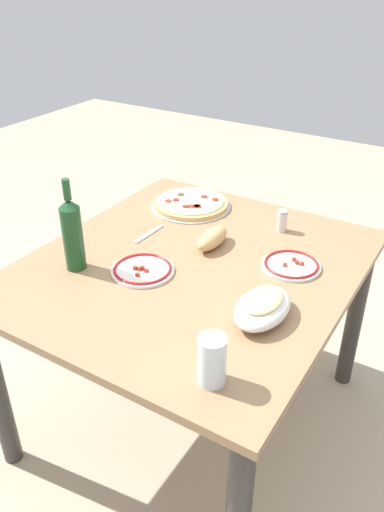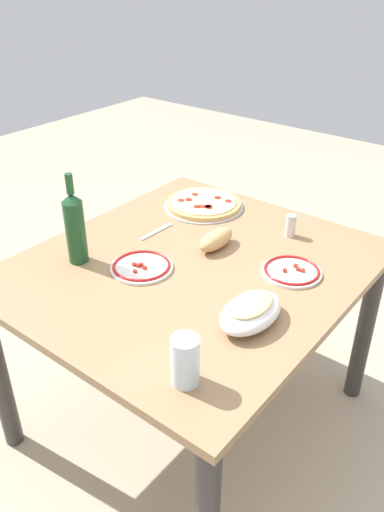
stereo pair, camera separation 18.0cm
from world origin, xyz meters
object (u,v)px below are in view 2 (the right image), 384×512
at_px(wine_bottle, 75,227).
at_px(side_plate_near, 142,267).
at_px(dining_table, 192,290).
at_px(spice_shaker, 291,226).
at_px(pepperoni_pizza, 204,204).
at_px(baked_pasta_dish, 251,311).
at_px(water_glass, 185,361).
at_px(bread_loaf, 216,239).
at_px(side_plate_far, 292,271).

xyz_separation_m(wine_bottle, side_plate_near, (0.10, -0.21, -0.13)).
bearing_deg(dining_table, spice_shaker, -23.18).
bearing_deg(wine_bottle, pepperoni_pizza, -7.15).
distance_m(pepperoni_pizza, baked_pasta_dish, 0.81).
xyz_separation_m(wine_bottle, spice_shaker, (0.63, -0.50, -0.09)).
bearing_deg(water_glass, bread_loaf, 29.72).
bearing_deg(spice_shaker, wine_bottle, 141.61).
distance_m(side_plate_far, spice_shaker, 0.28).
relative_size(dining_table, baked_pasta_dish, 5.07).
height_order(pepperoni_pizza, wine_bottle, wine_bottle).
height_order(pepperoni_pizza, water_glass, water_glass).
relative_size(dining_table, side_plate_near, 5.59).
bearing_deg(side_plate_near, pepperoni_pizza, 14.12).
relative_size(pepperoni_pizza, wine_bottle, 1.05).
xyz_separation_m(water_glass, bread_loaf, (0.61, 0.35, -0.04)).
relative_size(pepperoni_pizza, water_glass, 2.47).
bearing_deg(wine_bottle, spice_shaker, -38.39).
relative_size(side_plate_near, bread_loaf, 1.22).
distance_m(pepperoni_pizza, side_plate_near, 0.55).
distance_m(dining_table, wine_bottle, 0.47).
distance_m(dining_table, spice_shaker, 0.46).
height_order(water_glass, side_plate_far, water_glass).
distance_m(side_plate_near, side_plate_far, 0.52).
bearing_deg(spice_shaker, side_plate_near, 151.85).
xyz_separation_m(side_plate_far, spice_shaker, (0.24, 0.14, 0.03)).
bearing_deg(spice_shaker, baked_pasta_dish, -162.65).
bearing_deg(pepperoni_pizza, wine_bottle, 172.85).
height_order(dining_table, pepperoni_pizza, pepperoni_pizza).
relative_size(water_glass, side_plate_near, 0.64).
relative_size(pepperoni_pizza, side_plate_near, 1.58).
bearing_deg(side_plate_far, side_plate_near, 124.97).
xyz_separation_m(side_plate_far, bread_loaf, (-0.02, 0.31, 0.03)).
bearing_deg(baked_pasta_dish, wine_bottle, 96.49).
xyz_separation_m(dining_table, baked_pasta_dish, (-0.16, -0.34, 0.16)).
relative_size(pepperoni_pizza, spice_shaker, 3.94).
bearing_deg(pepperoni_pizza, side_plate_near, -165.88).
height_order(baked_pasta_dish, side_plate_near, baked_pasta_dish).
height_order(side_plate_near, side_plate_far, same).
height_order(dining_table, side_plate_near, side_plate_near).
bearing_deg(side_plate_near, spice_shaker, -28.15).
relative_size(side_plate_far, bread_loaf, 1.15).
distance_m(baked_pasta_dish, side_plate_far, 0.32).
distance_m(pepperoni_pizza, side_plate_far, 0.61).
distance_m(water_glass, bread_loaf, 0.70).
xyz_separation_m(dining_table, spice_shaker, (0.40, -0.17, 0.16)).
height_order(wine_bottle, side_plate_far, wine_bottle).
bearing_deg(pepperoni_pizza, baked_pasta_dish, -133.11).
xyz_separation_m(side_plate_near, bread_loaf, (0.28, -0.11, 0.03)).
bearing_deg(baked_pasta_dish, bread_loaf, 48.97).
relative_size(baked_pasta_dish, spice_shaker, 2.76).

